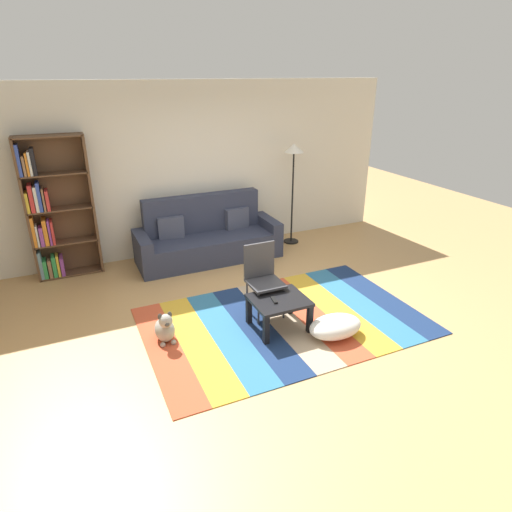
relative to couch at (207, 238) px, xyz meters
name	(u,v)px	position (x,y,z in m)	size (l,w,h in m)	color
ground_plane	(265,315)	(0.06, -2.02, -0.34)	(14.00, 14.00, 0.00)	tan
back_wall	(198,169)	(0.06, 0.53, 1.01)	(6.80, 0.10, 2.70)	silver
rug	(284,321)	(0.20, -2.25, -0.33)	(3.30, 2.11, 0.01)	#C64C2D
couch	(207,238)	(0.00, 0.00, 0.00)	(2.26, 0.80, 1.00)	#2D3347
bookshelf	(52,214)	(-2.18, 0.29, 0.62)	(0.90, 0.28, 2.03)	brown
coffee_table	(279,304)	(0.08, -2.35, -0.02)	(0.64, 0.55, 0.38)	black
pouf	(335,327)	(0.58, -2.78, -0.21)	(0.64, 0.42, 0.23)	white
dog	(165,328)	(-1.20, -2.07, -0.18)	(0.22, 0.35, 0.40)	#9E998E
standing_lamp	(294,161)	(1.57, 0.07, 1.10)	(0.32, 0.32, 1.72)	black
tv_remote	(274,300)	(0.00, -2.37, 0.06)	(0.04, 0.15, 0.02)	black
folding_chair	(262,274)	(0.06, -1.94, 0.20)	(0.40, 0.40, 0.90)	#38383D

